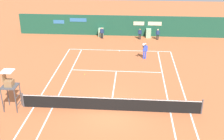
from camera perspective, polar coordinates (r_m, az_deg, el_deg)
ground_plane at (r=19.93m, az=-0.16°, el=-7.13°), size 80.00×80.00×0.01m
tennis_net at (r=19.18m, az=-0.29°, el=-6.72°), size 12.10×0.10×1.07m
sponsor_back_wall at (r=34.64m, az=1.99°, el=8.78°), size 25.00×1.02×2.44m
umpire_chair at (r=19.84m, az=-19.83°, el=-2.74°), size 1.00×1.00×2.84m
player_on_baseline at (r=27.61m, az=6.57°, el=4.08°), size 0.56×0.71×1.81m
ball_kid_left_post at (r=33.43m, az=5.57°, el=7.32°), size 0.43×0.20×1.28m
ball_kid_centre_post at (r=33.60m, az=-2.02°, el=7.55°), size 0.44×0.18×1.33m
ball_kid_right_post at (r=33.54m, az=9.11°, el=7.18°), size 0.43×0.20×1.28m
tennis_ball_by_sideline at (r=24.48m, az=-5.51°, el=-0.90°), size 0.07×0.07×0.07m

